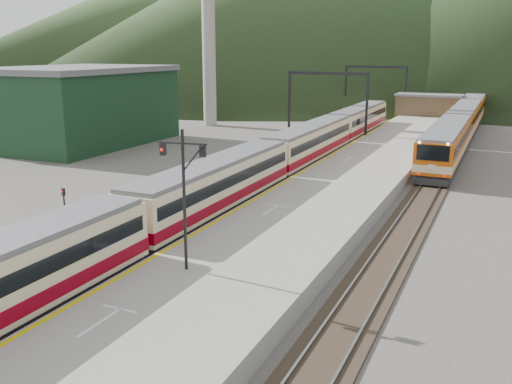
% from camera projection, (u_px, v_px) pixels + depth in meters
% --- Properties ---
extents(track_main, '(2.60, 200.00, 0.23)m').
position_uv_depth(track_main, '(307.00, 166.00, 52.35)').
color(track_main, black).
rests_on(track_main, ground).
extents(track_far, '(2.60, 200.00, 0.23)m').
position_uv_depth(track_far, '(257.00, 162.00, 54.32)').
color(track_far, black).
rests_on(track_far, ground).
extents(track_second, '(2.60, 200.00, 0.23)m').
position_uv_depth(track_second, '(437.00, 177.00, 47.82)').
color(track_second, black).
rests_on(track_second, ground).
extents(platform, '(8.00, 100.00, 1.00)m').
position_uv_depth(platform, '(362.00, 171.00, 48.27)').
color(platform, gray).
rests_on(platform, ground).
extents(gantry_near, '(9.55, 0.25, 8.00)m').
position_uv_depth(gantry_near, '(327.00, 93.00, 65.40)').
color(gantry_near, black).
rests_on(gantry_near, ground).
extents(gantry_far, '(9.55, 0.25, 8.00)m').
position_uv_depth(gantry_far, '(375.00, 82.00, 87.55)').
color(gantry_far, black).
rests_on(gantry_far, ground).
extents(warehouse, '(14.50, 20.50, 8.60)m').
position_uv_depth(warehouse, '(78.00, 105.00, 64.11)').
color(warehouse, black).
rests_on(warehouse, ground).
extents(smokestack, '(1.80, 1.80, 30.00)m').
position_uv_depth(smokestack, '(208.00, 14.00, 76.84)').
color(smokestack, '#9E998E').
rests_on(smokestack, ground).
extents(station_shed, '(9.40, 4.40, 3.10)m').
position_uv_depth(station_shed, '(429.00, 105.00, 83.19)').
color(station_shed, brown).
rests_on(station_shed, platform).
extents(hill_d, '(200.00, 200.00, 55.00)m').
position_uv_depth(hill_d, '(206.00, 11.00, 270.05)').
color(hill_d, '#2C4A24').
rests_on(hill_d, ground).
extents(main_train, '(2.68, 73.53, 3.27)m').
position_uv_depth(main_train, '(272.00, 164.00, 44.32)').
color(main_train, beige).
rests_on(main_train, track_main).
extents(second_train, '(2.96, 60.65, 3.61)m').
position_uv_depth(second_train, '(464.00, 119.00, 70.47)').
color(second_train, '#C74E0A').
rests_on(second_train, track_second).
extents(signal_mast, '(2.18, 0.50, 6.28)m').
position_uv_depth(signal_mast, '(184.00, 185.00, 24.52)').
color(signal_mast, black).
rests_on(signal_mast, platform).
extents(short_signal_b, '(0.25, 0.21, 2.27)m').
position_uv_depth(short_signal_b, '(222.00, 176.00, 41.78)').
color(short_signal_b, black).
rests_on(short_signal_b, ground).
extents(short_signal_c, '(0.26, 0.22, 2.27)m').
position_uv_depth(short_signal_c, '(64.00, 201.00, 34.99)').
color(short_signal_c, black).
rests_on(short_signal_c, ground).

